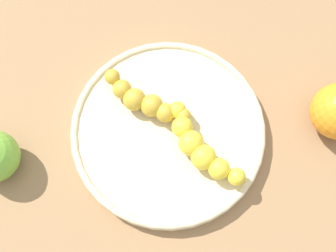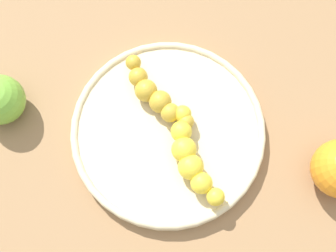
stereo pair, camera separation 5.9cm
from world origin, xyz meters
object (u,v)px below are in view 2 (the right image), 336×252
object	(u,v)px
banana_yellow	(191,157)
fruit_bowl	(168,132)
apple_green	(0,100)
banana_spotted	(154,95)

from	to	relation	value
banana_yellow	fruit_bowl	bearing A→B (deg)	-75.02
fruit_bowl	apple_green	world-z (taller)	apple_green
banana_spotted	apple_green	bearing A→B (deg)	-38.66
banana_yellow	apple_green	bearing A→B (deg)	-37.50
apple_green	banana_spotted	bearing A→B (deg)	75.22
apple_green	banana_yellow	bearing A→B (deg)	56.09
banana_spotted	banana_yellow	size ratio (longest dim) A/B	0.87
banana_yellow	apple_green	distance (m)	0.27
fruit_bowl	banana_yellow	bearing A→B (deg)	18.57
fruit_bowl	banana_spotted	distance (m)	0.05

